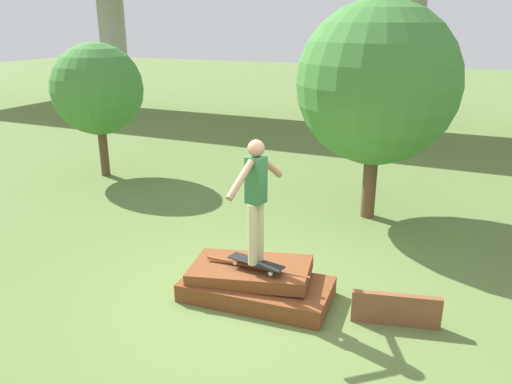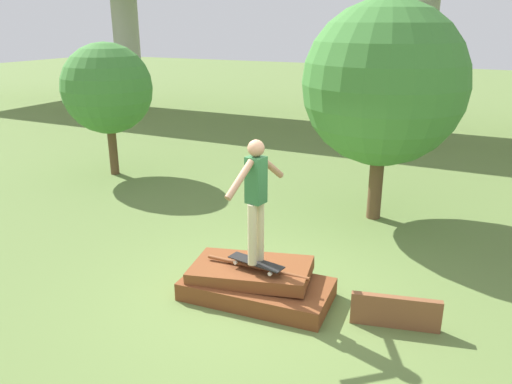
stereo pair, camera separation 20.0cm
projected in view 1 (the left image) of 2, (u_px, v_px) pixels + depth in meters
name	position (u px, v px, depth m)	size (l,w,h in m)	color
ground_plane	(257.00, 297.00, 6.99)	(80.00, 80.00, 0.00)	olive
scrap_pile	(255.00, 283.00, 6.97)	(2.11, 1.25, 0.50)	brown
scrap_plank_loose	(396.00, 309.00, 6.31)	(1.10, 0.34, 0.43)	brown
skateboard	(256.00, 263.00, 6.76)	(0.84, 0.33, 0.09)	black
skater	(256.00, 193.00, 6.43)	(0.28, 1.23, 1.69)	#C6B78E
tree_behind_left	(377.00, 84.00, 9.09)	(2.98, 2.98, 4.09)	brown
tree_behind_right	(98.00, 89.00, 11.88)	(2.17, 2.17, 3.23)	brown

